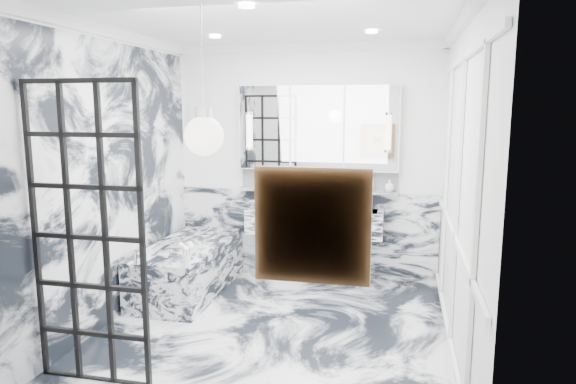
% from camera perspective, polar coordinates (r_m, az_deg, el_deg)
% --- Properties ---
extents(floor, '(3.60, 3.60, 0.00)m').
position_cam_1_polar(floor, '(4.89, -2.04, -15.53)').
color(floor, silver).
rests_on(floor, ground).
extents(ceiling, '(3.60, 3.60, 0.00)m').
position_cam_1_polar(ceiling, '(4.50, -2.26, 18.83)').
color(ceiling, white).
rests_on(ceiling, wall_back).
extents(wall_back, '(3.60, 0.00, 3.60)m').
position_cam_1_polar(wall_back, '(6.23, 2.06, 3.31)').
color(wall_back, white).
rests_on(wall_back, floor).
extents(wall_front, '(3.60, 0.00, 3.60)m').
position_cam_1_polar(wall_front, '(2.81, -11.48, -4.46)').
color(wall_front, white).
rests_on(wall_front, floor).
extents(wall_left, '(0.00, 3.60, 3.60)m').
position_cam_1_polar(wall_left, '(5.13, -19.72, 1.43)').
color(wall_left, white).
rests_on(wall_left, floor).
extents(wall_right, '(0.00, 3.60, 3.60)m').
position_cam_1_polar(wall_right, '(4.37, 18.61, 0.17)').
color(wall_right, white).
rests_on(wall_right, floor).
extents(marble_clad_back, '(3.18, 0.05, 1.05)m').
position_cam_1_polar(marble_clad_back, '(6.36, 1.97, -4.58)').
color(marble_clad_back, silver).
rests_on(marble_clad_back, floor).
extents(marble_clad_left, '(0.02, 3.56, 2.68)m').
position_cam_1_polar(marble_clad_left, '(5.13, -19.54, 0.76)').
color(marble_clad_left, silver).
rests_on(marble_clad_left, floor).
extents(panel_molding, '(0.03, 3.40, 2.30)m').
position_cam_1_polar(panel_molding, '(4.38, 18.28, -1.11)').
color(panel_molding, white).
rests_on(panel_molding, floor).
extents(soap_bottle_a, '(0.11, 0.11, 0.23)m').
position_cam_1_polar(soap_bottle_a, '(6.07, 9.15, 1.18)').
color(soap_bottle_a, '#8C5919').
rests_on(soap_bottle_a, ledge).
extents(soap_bottle_b, '(0.09, 0.09, 0.17)m').
position_cam_1_polar(soap_bottle_b, '(6.08, 8.57, 0.92)').
color(soap_bottle_b, '#4C4C51').
rests_on(soap_bottle_b, ledge).
extents(soap_bottle_c, '(0.13, 0.13, 0.14)m').
position_cam_1_polar(soap_bottle_c, '(6.07, 11.21, 0.70)').
color(soap_bottle_c, silver).
rests_on(soap_bottle_c, ledge).
extents(face_pot, '(0.16, 0.16, 0.16)m').
position_cam_1_polar(face_pot, '(6.16, 2.35, 1.04)').
color(face_pot, white).
rests_on(face_pot, ledge).
extents(amber_bottle, '(0.04, 0.04, 0.10)m').
position_cam_1_polar(amber_bottle, '(6.10, 7.07, 0.65)').
color(amber_bottle, '#8C5919').
rests_on(amber_bottle, ledge).
extents(flower_vase, '(0.08, 0.08, 0.12)m').
position_cam_1_polar(flower_vase, '(5.05, -11.20, -7.49)').
color(flower_vase, silver).
rests_on(flower_vase, bathtub).
extents(crittall_door, '(0.88, 0.04, 2.25)m').
position_cam_1_polar(crittall_door, '(4.04, -21.40, -4.71)').
color(crittall_door, black).
rests_on(crittall_door, floor).
extents(artwork, '(0.50, 0.05, 0.50)m').
position_cam_1_polar(artwork, '(2.64, 2.71, -3.75)').
color(artwork, '#C89114').
rests_on(artwork, wall_front).
extents(pendant_light, '(0.24, 0.24, 0.24)m').
position_cam_1_polar(pendant_light, '(3.12, -9.32, 6.16)').
color(pendant_light, white).
rests_on(pendant_light, ceiling).
extents(trough_sink, '(1.60, 0.45, 0.30)m').
position_cam_1_polar(trough_sink, '(6.08, 2.99, -3.26)').
color(trough_sink, silver).
rests_on(trough_sink, wall_back).
extents(ledge, '(1.90, 0.14, 0.04)m').
position_cam_1_polar(ledge, '(6.17, 3.27, 0.15)').
color(ledge, silver).
rests_on(ledge, wall_back).
extents(subway_tile, '(1.90, 0.03, 0.23)m').
position_cam_1_polar(subway_tile, '(6.21, 3.38, 1.47)').
color(subway_tile, white).
rests_on(subway_tile, wall_back).
extents(mirror_cabinet, '(1.90, 0.16, 1.00)m').
position_cam_1_polar(mirror_cabinet, '(6.10, 3.35, 7.12)').
color(mirror_cabinet, white).
rests_on(mirror_cabinet, wall_back).
extents(sconce_left, '(0.07, 0.07, 0.40)m').
position_cam_1_polar(sconce_left, '(6.19, -4.36, 6.78)').
color(sconce_left, white).
rests_on(sconce_left, mirror_cabinet).
extents(sconce_right, '(0.07, 0.07, 0.40)m').
position_cam_1_polar(sconce_right, '(5.93, 11.09, 6.51)').
color(sconce_right, white).
rests_on(sconce_right, mirror_cabinet).
extents(bathtub, '(0.75, 1.65, 0.55)m').
position_cam_1_polar(bathtub, '(5.95, -10.97, -8.25)').
color(bathtub, silver).
rests_on(bathtub, floor).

